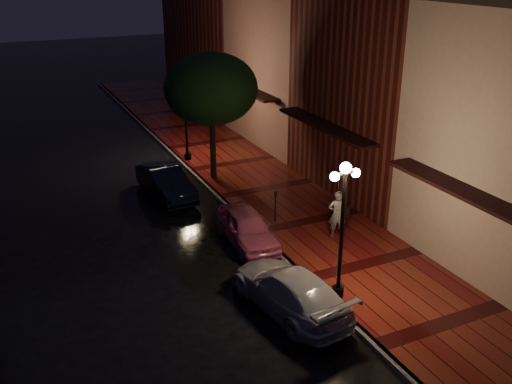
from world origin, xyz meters
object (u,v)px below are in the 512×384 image
navy_car (166,182)px  silver_car (290,290)px  streetlamp_near (342,223)px  street_tree (211,91)px  streetlamp_far (185,112)px  woman_with_umbrella (339,195)px  parking_meter (275,203)px  pink_car (247,228)px

navy_car → silver_car: size_ratio=0.91×
streetlamp_near → street_tree: (0.26, 10.99, 1.64)m
streetlamp_far → navy_car: size_ratio=1.05×
streetlamp_near → silver_car: size_ratio=0.96×
streetlamp_near → street_tree: bearing=88.7°
silver_car → streetlamp_near: bearing=165.8°
silver_car → woman_with_umbrella: bearing=-146.4°
streetlamp_far → parking_meter: 8.72m
streetlamp_far → street_tree: street_tree is taller
navy_car → woman_with_umbrella: size_ratio=1.59×
streetlamp_far → pink_car: size_ratio=1.18×
streetlamp_far → pink_car: streetlamp_far is taller
woman_with_umbrella → parking_meter: woman_with_umbrella is taller
street_tree → streetlamp_far: bearing=94.9°
street_tree → silver_car: street_tree is taller
streetlamp_far → streetlamp_near: bearing=-90.0°
navy_car → woman_with_umbrella: bearing=-61.1°
street_tree → silver_car: 11.53m
pink_car → navy_car: (-1.37, 5.52, 0.05)m
street_tree → pink_car: bearing=-100.7°
pink_car → woman_with_umbrella: woman_with_umbrella is taller
streetlamp_near → silver_car: streetlamp_near is taller
streetlamp_near → navy_car: bearing=103.0°
pink_car → streetlamp_far: bearing=87.8°
street_tree → navy_car: bearing=-160.8°
pink_car → navy_car: bearing=107.5°
navy_car → parking_meter: size_ratio=3.13×
streetlamp_near → pink_car: (-0.95, 4.57, -1.98)m
pink_car → navy_car: size_ratio=0.89×
streetlamp_near → street_tree: 11.12m
silver_car → woman_with_umbrella: woman_with_umbrella is taller
navy_car → streetlamp_far: bearing=54.9°
parking_meter → woman_with_umbrella: bearing=-31.6°
streetlamp_near → silver_car: 2.51m
silver_car → parking_meter: bearing=-120.0°
streetlamp_far → parking_meter: bearing=-85.6°
silver_car → street_tree: bearing=-106.8°
woman_with_umbrella → street_tree: bearing=-52.9°
streetlamp_far → parking_meter: (0.65, -8.54, -1.66)m
silver_car → parking_meter: 5.73m
streetlamp_near → silver_car: (-1.57, 0.19, -1.95)m
streetlamp_far → pink_car: 9.68m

